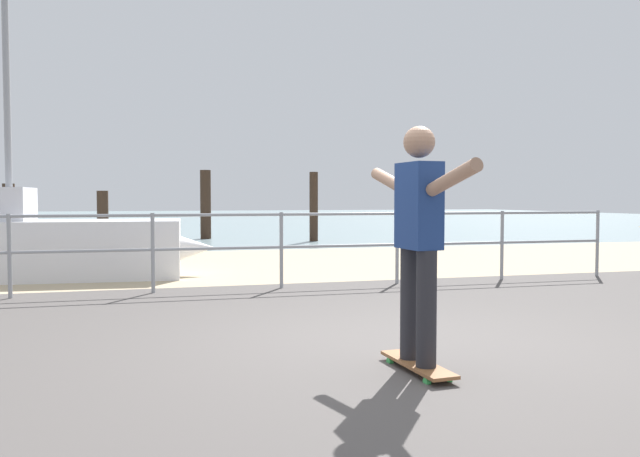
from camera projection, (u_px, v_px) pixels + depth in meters
ground_plane at (447, 382)px, 4.28m from camera, size 24.00×10.00×0.04m
beach_strip at (252, 264)px, 11.98m from camera, size 24.00×6.00×0.04m
sea_surface at (177, 219)px, 38.93m from camera, size 72.00×50.00×0.04m
railing_fence at (219, 239)px, 8.41m from camera, size 11.86×0.05×1.05m
sailboat at (43, 246)px, 9.69m from camera, size 5.01×1.70×4.55m
skateboard at (418, 365)px, 4.47m from camera, size 0.25×0.81×0.08m
skateboarder at (419, 230)px, 4.43m from camera, size 0.22×1.45×1.65m
groyne_post_0 at (9, 211)px, 19.29m from camera, size 0.35×0.35×1.69m
groyne_post_1 at (103, 218)px, 17.12m from camera, size 0.30×0.30×1.44m
groyne_post_2 at (206, 205)px, 19.23m from camera, size 0.32×0.32×2.09m
groyne_post_3 at (314, 207)px, 18.15m from camera, size 0.24×0.24×1.99m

